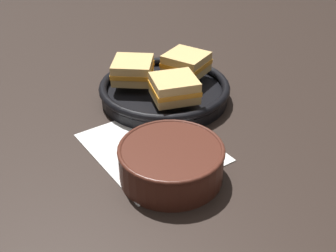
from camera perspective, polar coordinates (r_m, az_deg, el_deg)
name	(u,v)px	position (r m, az deg, el deg)	size (l,w,h in m)	color
ground_plane	(168,142)	(0.82, 0.04, -2.14)	(4.00, 4.00, 0.00)	black
napkin	(151,147)	(0.80, -2.26, -2.85)	(0.27, 0.23, 0.00)	white
soup_bowl	(171,160)	(0.71, 0.42, -4.64)	(0.18, 0.18, 0.06)	#4C2319
spoon	(148,158)	(0.77, -2.75, -4.33)	(0.13, 0.09, 0.01)	#9E9EA3
skillet	(165,91)	(0.95, -0.48, 4.79)	(0.29, 0.29, 0.04)	black
sandwich_near_left	(174,88)	(0.87, 0.86, 5.17)	(0.12, 0.12, 0.05)	#DBB26B
sandwich_near_right	(186,63)	(0.98, 2.48, 8.49)	(0.11, 0.11, 0.05)	#DBB26B
sandwich_far_left	(133,70)	(0.95, -4.79, 7.57)	(0.13, 0.13, 0.05)	#DBB26B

